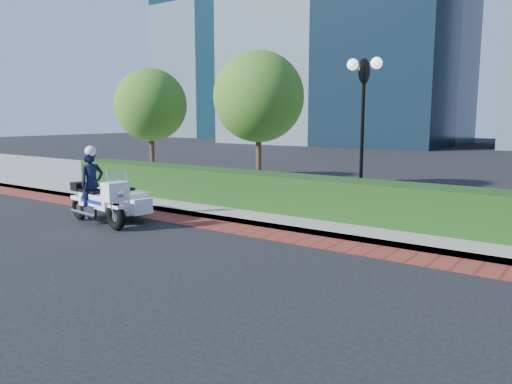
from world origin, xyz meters
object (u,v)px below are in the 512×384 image
Objects in this scene: lamppost at (363,109)px; tree_a at (151,105)px; tree_b at (259,97)px; police_motorcycle at (107,196)px.

lamppost is 10.09m from tree_a.
police_motorcycle is at bearing -93.41° from tree_b.
police_motorcycle is (-4.88, -5.05, -2.27)m from lamppost.
tree_a reaches higher than lamppost.
lamppost is 1.68× the size of police_motorcycle.
tree_a is at bearing 172.59° from lamppost.
police_motorcycle is (5.12, -6.35, -2.53)m from tree_a.
tree_a is 1.83× the size of police_motorcycle.
tree_a reaches higher than police_motorcycle.
tree_a is (-10.00, 1.30, 0.26)m from lamppost.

